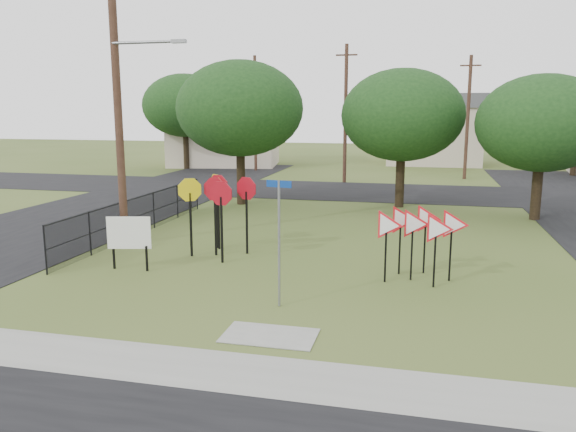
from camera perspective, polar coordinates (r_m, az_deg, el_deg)
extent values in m
plane|color=#3C501E|center=(14.49, 0.65, -8.53)|extent=(140.00, 140.00, 0.00)
cube|color=gray|center=(10.74, -4.51, -15.64)|extent=(30.00, 1.60, 0.02)
cube|color=#3C501E|center=(9.74, -6.79, -18.64)|extent=(30.00, 0.80, 0.02)
cube|color=black|center=(28.17, -19.04, 0.35)|extent=(8.00, 50.00, 0.02)
cube|color=black|center=(33.82, 8.17, 2.47)|extent=(60.00, 8.00, 0.02)
cube|color=gray|center=(12.31, -1.88, -12.06)|extent=(2.00, 1.20, 0.02)
cylinder|color=gray|center=(13.62, -0.91, -2.92)|extent=(0.06, 0.06, 3.13)
cube|color=navy|center=(13.35, -0.93, 3.28)|extent=(0.64, 0.14, 0.17)
cube|color=black|center=(18.77, -7.38, -0.81)|extent=(0.06, 0.06, 2.12)
cube|color=black|center=(18.85, -4.21, -0.70)|extent=(0.06, 0.06, 2.12)
cube|color=black|center=(17.81, -6.74, -1.42)|extent=(0.06, 0.06, 2.12)
cube|color=black|center=(18.75, -9.84, -0.89)|extent=(0.06, 0.06, 2.12)
cube|color=black|center=(19.75, -7.26, -0.23)|extent=(0.06, 0.06, 2.12)
cube|color=black|center=(19.59, -7.05, -0.32)|extent=(0.06, 0.06, 2.12)
cube|color=black|center=(15.99, 9.88, -3.87)|extent=(0.05, 0.05, 1.60)
cube|color=black|center=(16.31, 12.45, -3.67)|extent=(0.05, 0.05, 1.60)
cube|color=black|center=(15.80, 14.67, -4.24)|extent=(0.05, 0.05, 1.60)
cube|color=black|center=(16.83, 11.28, -3.18)|extent=(0.05, 0.05, 1.60)
cube|color=black|center=(17.08, 13.70, -3.07)|extent=(0.05, 0.05, 1.60)
cube|color=black|center=(16.50, 16.17, -3.68)|extent=(0.05, 0.05, 1.60)
cube|color=black|center=(17.96, -17.27, -3.95)|extent=(0.05, 0.05, 0.77)
cube|color=black|center=(17.44, -14.16, -4.22)|extent=(0.05, 0.05, 0.77)
cube|color=white|center=(17.52, -15.86, -1.65)|extent=(1.29, 0.34, 0.99)
cylinder|color=#4A2F22|center=(20.62, -16.92, 10.87)|extent=(0.28, 0.28, 10.00)
cylinder|color=gray|center=(20.08, -14.30, 16.74)|extent=(2.40, 0.10, 0.10)
cube|color=gray|center=(19.56, -11.04, 17.03)|extent=(0.50, 0.18, 0.12)
cylinder|color=#4A2F22|center=(37.69, 5.86, 10.20)|extent=(0.24, 0.24, 9.00)
cube|color=#4A2F22|center=(37.85, 5.97, 15.96)|extent=(1.40, 0.10, 0.10)
cylinder|color=#4A2F22|center=(41.46, 17.79, 9.45)|extent=(0.24, 0.24, 8.50)
cube|color=#4A2F22|center=(41.57, 18.08, 14.34)|extent=(1.40, 0.10, 0.10)
cylinder|color=#4A2F22|center=(45.26, -3.35, 10.31)|extent=(0.24, 0.24, 9.00)
cube|color=#4A2F22|center=(45.40, -3.40, 15.11)|extent=(1.40, 0.10, 0.10)
cylinder|color=black|center=(17.91, -23.45, -3.19)|extent=(0.05, 0.05, 1.50)
cylinder|color=black|center=(19.74, -19.48, -1.69)|extent=(0.05, 0.05, 1.50)
cylinder|color=black|center=(21.66, -16.21, -0.45)|extent=(0.05, 0.05, 1.50)
cylinder|color=black|center=(23.65, -13.48, 0.59)|extent=(0.05, 0.05, 1.50)
cylinder|color=black|center=(25.69, -11.18, 1.47)|extent=(0.05, 0.05, 1.50)
cylinder|color=black|center=(27.78, -9.22, 2.21)|extent=(0.05, 0.05, 1.50)
cube|color=black|center=(22.53, -14.87, 1.87)|extent=(0.03, 11.50, 0.03)
cube|color=black|center=(22.65, -14.78, 0.09)|extent=(0.03, 11.50, 0.03)
cube|color=black|center=(22.65, -14.78, 0.09)|extent=(0.01, 11.50, 1.50)
cube|color=beige|center=(50.35, -6.42, 8.58)|extent=(10.08, 8.46, 6.00)
cube|color=#4F4F54|center=(50.35, -6.50, 12.68)|extent=(10.58, 8.88, 1.20)
cube|color=beige|center=(53.41, 14.60, 7.89)|extent=(8.00, 8.00, 5.00)
cube|color=#4F4F54|center=(53.37, 14.76, 11.21)|extent=(8.40, 8.40, 1.20)
cylinder|color=black|center=(29.00, -4.81, 3.79)|extent=(0.44, 0.44, 2.62)
ellipsoid|color=black|center=(28.80, -4.92, 10.82)|extent=(6.40, 6.40, 4.80)
cylinder|color=black|center=(28.59, 11.29, 3.34)|extent=(0.44, 0.44, 2.45)
ellipsoid|color=black|center=(28.37, 11.54, 10.02)|extent=(6.00, 6.00, 4.50)
cylinder|color=black|center=(27.06, 23.91, 2.04)|extent=(0.44, 0.44, 2.27)
ellipsoid|color=black|center=(26.82, 24.41, 8.59)|extent=(5.60, 5.60, 4.20)
cylinder|color=black|center=(47.46, -10.31, 6.42)|extent=(0.44, 0.44, 2.80)
ellipsoid|color=black|center=(47.34, -10.46, 10.99)|extent=(6.80, 6.80, 5.10)
cylinder|color=black|center=(46.79, 27.07, 5.16)|extent=(0.44, 0.44, 2.45)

